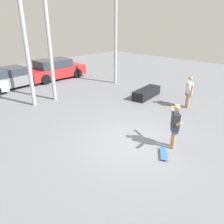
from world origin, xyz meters
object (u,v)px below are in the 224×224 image
at_px(parked_car_red, 55,70).
at_px(bystander, 189,91).
at_px(parked_car_grey, 9,78).
at_px(skateboarder, 175,124).
at_px(grind_box, 147,93).
at_px(skateboard, 164,153).

bearing_deg(parked_car_red, bystander, -81.76).
bearing_deg(parked_car_grey, skateboarder, -90.67).
height_order(skateboarder, bystander, bystander).
bearing_deg(grind_box, parked_car_grey, 121.39).
xyz_separation_m(skateboarder, skateboard, (-0.62, -0.04, -0.80)).
bearing_deg(skateboarder, skateboard, 141.96).
bearing_deg(bystander, parked_car_red, -128.86).
relative_size(skateboarder, bystander, 0.99).
distance_m(skateboarder, parked_car_grey, 11.21).
distance_m(grind_box, bystander, 2.46).
distance_m(skateboarder, parked_car_red, 11.41).
distance_m(parked_car_grey, parked_car_red, 3.32).
bearing_deg(grind_box, skateboard, -138.86).
bearing_deg(parked_car_red, parked_car_grey, 179.51).
height_order(skateboarder, parked_car_red, skateboarder).
height_order(grind_box, bystander, bystander).
distance_m(parked_car_red, bystander, 9.82).
bearing_deg(parked_car_grey, grind_box, -63.30).
bearing_deg(skateboard, grind_box, 5.60).
relative_size(grind_box, bystander, 1.31).
bearing_deg(bystander, parked_car_grey, -111.23).
height_order(skateboard, parked_car_red, parked_car_red).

